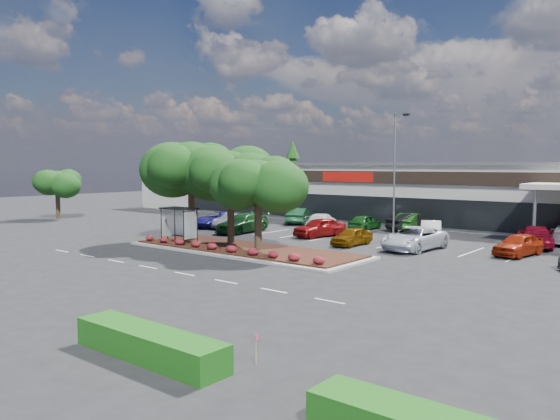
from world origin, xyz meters
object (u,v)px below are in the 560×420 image
Objects in this scene: car_1 at (230,221)px; light_pole at (395,184)px; survey_stake at (256,345)px; car_0 at (218,220)px.

light_pole is at bearing 2.71° from car_1.
survey_stake is 37.02m from car_0.
car_0 is 1.27× the size of car_1.
car_0 reaches higher than survey_stake.
car_0 is (-27.09, 25.23, 0.11)m from survey_stake.
car_1 is at bearing 135.27° from survey_stake.
survey_stake is at bearing -52.12° from car_1.
car_1 is at bearing -169.89° from light_pole.
light_pole is at bearing 13.64° from car_0.
car_0 is at bearing 172.16° from car_1.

